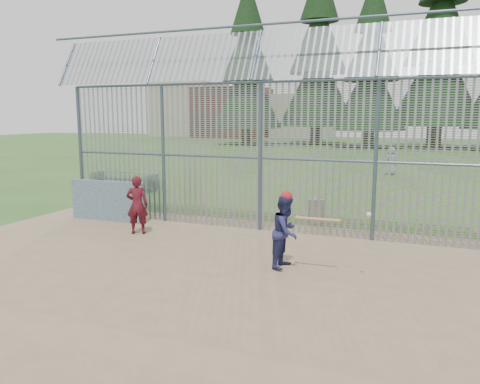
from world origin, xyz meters
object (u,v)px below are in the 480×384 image
at_px(batter, 286,232).
at_px(trash_can, 317,211).
at_px(bleacher, 124,180).
at_px(onlooker, 137,205).
at_px(dugout_wall, 107,201).

bearing_deg(batter, trash_can, 10.54).
relative_size(trash_can, bleacher, 0.27).
distance_m(batter, bleacher, 12.02).
bearing_deg(onlooker, dugout_wall, -51.52).
bearing_deg(batter, onlooker, 81.26).
xyz_separation_m(dugout_wall, bleacher, (-3.17, 5.33, -0.21)).
height_order(batter, onlooker, onlooker).
height_order(dugout_wall, trash_can, dugout_wall).
xyz_separation_m(onlooker, bleacher, (-4.89, 6.33, -0.39)).
distance_m(dugout_wall, trash_can, 6.22).
height_order(batter, trash_can, batter).
bearing_deg(onlooker, bleacher, -73.65).
xyz_separation_m(batter, onlooker, (-4.43, 1.25, 0.02)).
relative_size(dugout_wall, trash_can, 3.05).
relative_size(batter, trash_can, 1.84).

